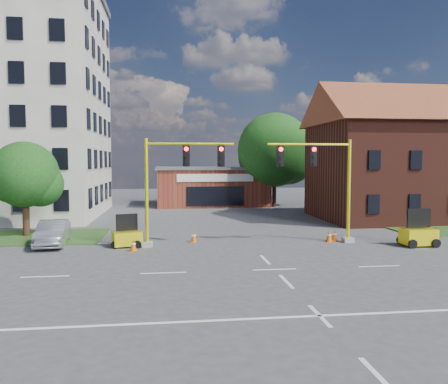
% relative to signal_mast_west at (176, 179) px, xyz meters
% --- Properties ---
extents(ground, '(120.00, 120.00, 0.00)m').
position_rel_signal_mast_west_xyz_m(ground, '(4.36, -6.00, -3.92)').
color(ground, '#434345').
rests_on(ground, ground).
extents(lane_markings, '(60.00, 36.00, 0.01)m').
position_rel_signal_mast_west_xyz_m(lane_markings, '(4.36, -9.00, -3.91)').
color(lane_markings, white).
rests_on(lane_markings, ground).
extents(brick_shop, '(12.40, 8.40, 4.30)m').
position_rel_signal_mast_west_xyz_m(brick_shop, '(4.36, 23.99, -1.76)').
color(brick_shop, maroon).
rests_on(brick_shop, ground).
extents(townhouse_row, '(21.00, 11.00, 11.50)m').
position_rel_signal_mast_west_xyz_m(townhouse_row, '(22.36, 10.00, 2.01)').
color(townhouse_row, '#512218').
rests_on(townhouse_row, ground).
extents(tree_large, '(8.35, 7.95, 10.12)m').
position_rel_signal_mast_west_xyz_m(tree_large, '(11.26, 21.08, 1.97)').
color(tree_large, '#371F14').
rests_on(tree_large, ground).
extents(tree_nw_front, '(4.47, 4.26, 6.19)m').
position_rel_signal_mast_west_xyz_m(tree_nw_front, '(-9.43, 4.58, -0.04)').
color(tree_nw_front, '#371F14').
rests_on(tree_nw_front, ground).
extents(signal_mast_west, '(5.30, 0.60, 6.20)m').
position_rel_signal_mast_west_xyz_m(signal_mast_west, '(0.00, 0.00, 0.00)').
color(signal_mast_west, '#989893').
rests_on(signal_mast_west, ground).
extents(signal_mast_east, '(5.30, 0.60, 6.20)m').
position_rel_signal_mast_west_xyz_m(signal_mast_east, '(8.71, 0.00, 0.00)').
color(signal_mast_east, '#989893').
rests_on(signal_mast_east, ground).
extents(trailer_west, '(1.83, 1.48, 1.81)m').
position_rel_signal_mast_west_xyz_m(trailer_west, '(-2.81, 0.27, -3.35)').
color(trailer_west, yellow).
rests_on(trailer_west, ground).
extents(trailer_east, '(1.85, 1.24, 2.08)m').
position_rel_signal_mast_west_xyz_m(trailer_east, '(13.93, -1.60, -3.27)').
color(trailer_east, yellow).
rests_on(trailer_east, ground).
extents(cone_a, '(0.40, 0.40, 0.70)m').
position_rel_signal_mast_west_xyz_m(cone_a, '(-2.34, -1.17, -3.58)').
color(cone_a, '#D65E0B').
rests_on(cone_a, ground).
extents(cone_b, '(0.40, 0.40, 0.70)m').
position_rel_signal_mast_west_xyz_m(cone_b, '(1.07, 1.11, -3.58)').
color(cone_b, '#D65E0B').
rests_on(cone_b, ground).
extents(cone_c, '(0.40, 0.40, 0.70)m').
position_rel_signal_mast_west_xyz_m(cone_c, '(9.72, 0.55, -3.58)').
color(cone_c, '#D65E0B').
rests_on(cone_c, ground).
extents(cone_d, '(0.40, 0.40, 0.70)m').
position_rel_signal_mast_west_xyz_m(cone_d, '(9.29, 0.32, -3.58)').
color(cone_d, '#D65E0B').
rests_on(cone_d, ground).
extents(pickup_white, '(5.51, 2.99, 1.47)m').
position_rel_signal_mast_west_xyz_m(pickup_white, '(15.88, 7.54, -3.19)').
color(pickup_white, white).
rests_on(pickup_white, ground).
extents(sedan_silver_front, '(1.95, 4.53, 1.45)m').
position_rel_signal_mast_west_xyz_m(sedan_silver_front, '(-7.15, 1.18, -3.20)').
color(sedan_silver_front, '#9B9FA3').
rests_on(sedan_silver_front, ground).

